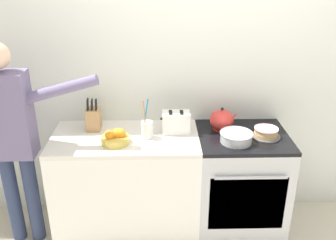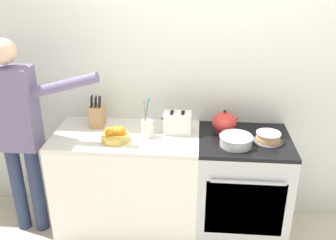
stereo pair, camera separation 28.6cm
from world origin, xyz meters
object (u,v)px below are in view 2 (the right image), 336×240
(stove_range, at_px, (241,187))
(fruit_bowl, at_px, (116,135))
(toaster, at_px, (177,123))
(person_baker, at_px, (17,124))
(knife_block, at_px, (97,115))
(layer_cake, at_px, (268,138))
(mixing_bowl, at_px, (236,141))
(utensil_crock, at_px, (147,128))
(tea_kettle, at_px, (225,122))

(stove_range, height_order, fruit_bowl, fruit_bowl)
(toaster, bearing_deg, person_baker, -171.61)
(stove_range, xyz_separation_m, toaster, (-0.53, 0.07, 0.53))
(knife_block, relative_size, fruit_bowl, 1.25)
(layer_cake, relative_size, fruit_bowl, 1.04)
(mixing_bowl, bearing_deg, utensil_crock, 172.17)
(knife_block, height_order, fruit_bowl, knife_block)
(tea_kettle, height_order, person_baker, person_baker)
(layer_cake, distance_m, knife_block, 1.38)
(layer_cake, bearing_deg, knife_block, 172.46)
(tea_kettle, xyz_separation_m, toaster, (-0.38, -0.05, 0.00))
(knife_block, xyz_separation_m, utensil_crock, (0.44, -0.17, -0.02))
(tea_kettle, xyz_separation_m, mixing_bowl, (0.07, -0.24, -0.04))
(utensil_crock, height_order, fruit_bowl, utensil_crock)
(mixing_bowl, xyz_separation_m, toaster, (-0.45, 0.18, 0.05))
(tea_kettle, relative_size, fruit_bowl, 1.09)
(mixing_bowl, height_order, knife_block, knife_block)
(layer_cake, bearing_deg, stove_range, 166.98)
(stove_range, relative_size, toaster, 3.78)
(knife_block, bearing_deg, stove_range, -6.77)
(mixing_bowl, bearing_deg, knife_block, 166.93)
(fruit_bowl, height_order, person_baker, person_baker)
(layer_cake, xyz_separation_m, toaster, (-0.70, 0.11, 0.05))
(stove_range, xyz_separation_m, tea_kettle, (-0.16, 0.12, 0.52))
(mixing_bowl, distance_m, toaster, 0.49)
(stove_range, relative_size, person_baker, 0.53)
(mixing_bowl, height_order, person_baker, person_baker)
(utensil_crock, bearing_deg, toaster, 21.75)
(mixing_bowl, bearing_deg, stove_range, 54.50)
(utensil_crock, bearing_deg, tea_kettle, 13.35)
(layer_cake, height_order, toaster, toaster)
(toaster, bearing_deg, utensil_crock, -158.25)
(stove_range, xyz_separation_m, utensil_crock, (-0.76, -0.02, 0.52))
(layer_cake, bearing_deg, fruit_bowl, -176.59)
(layer_cake, bearing_deg, utensil_crock, 179.08)
(utensil_crock, bearing_deg, person_baker, -174.86)
(knife_block, relative_size, person_baker, 0.16)
(mixing_bowl, relative_size, utensil_crock, 0.80)
(layer_cake, relative_size, mixing_bowl, 0.90)
(person_baker, bearing_deg, fruit_bowl, -4.20)
(knife_block, bearing_deg, tea_kettle, -1.21)
(toaster, bearing_deg, knife_block, 173.65)
(fruit_bowl, xyz_separation_m, toaster, (0.46, 0.18, 0.04))
(tea_kettle, bearing_deg, stove_range, -37.35)
(tea_kettle, distance_m, fruit_bowl, 0.87)
(fruit_bowl, bearing_deg, utensil_crock, 19.84)
(stove_range, distance_m, utensil_crock, 0.92)
(utensil_crock, relative_size, toaster, 1.34)
(layer_cake, height_order, tea_kettle, tea_kettle)
(layer_cake, xyz_separation_m, person_baker, (-1.93, -0.08, 0.07))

